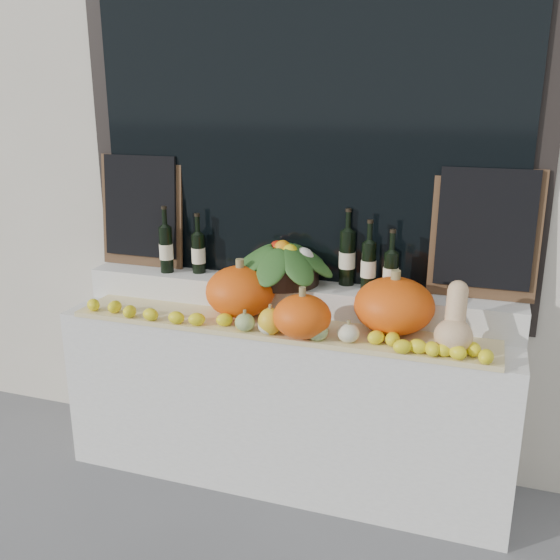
% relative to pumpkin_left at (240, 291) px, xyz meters
% --- Properties ---
extents(storefront_facade, '(7.00, 0.94, 4.50)m').
position_rel_pumpkin_left_xyz_m(storefront_facade, '(0.22, 0.77, 1.21)').
color(storefront_facade, beige).
rests_on(storefront_facade, ground).
extents(display_sill, '(2.30, 0.55, 0.88)m').
position_rel_pumpkin_left_xyz_m(display_sill, '(0.22, 0.05, -0.59)').
color(display_sill, silver).
rests_on(display_sill, ground).
extents(rear_tier, '(2.30, 0.25, 0.16)m').
position_rel_pumpkin_left_xyz_m(rear_tier, '(0.22, 0.20, -0.07)').
color(rear_tier, silver).
rests_on(rear_tier, display_sill).
extents(straw_bedding, '(2.10, 0.32, 0.02)m').
position_rel_pumpkin_left_xyz_m(straw_bedding, '(0.22, -0.07, -0.14)').
color(straw_bedding, tan).
rests_on(straw_bedding, display_sill).
extents(pumpkin_left, '(0.44, 0.44, 0.26)m').
position_rel_pumpkin_left_xyz_m(pumpkin_left, '(0.00, 0.00, 0.00)').
color(pumpkin_left, '#EF570C').
rests_on(pumpkin_left, straw_bedding).
extents(pumpkin_right, '(0.46, 0.46, 0.26)m').
position_rel_pumpkin_left_xyz_m(pumpkin_right, '(0.77, 0.02, 0.00)').
color(pumpkin_right, '#EF570C').
rests_on(pumpkin_right, straw_bedding).
extents(pumpkin_center, '(0.27, 0.27, 0.20)m').
position_rel_pumpkin_left_xyz_m(pumpkin_center, '(0.38, -0.18, -0.03)').
color(pumpkin_center, '#EF570C').
rests_on(pumpkin_center, straw_bedding).
extents(butternut_squash, '(0.17, 0.22, 0.30)m').
position_rel_pumpkin_left_xyz_m(butternut_squash, '(1.05, -0.12, -0.01)').
color(butternut_squash, tan).
rests_on(butternut_squash, straw_bedding).
extents(decorative_gourds, '(0.59, 0.13, 0.15)m').
position_rel_pumpkin_left_xyz_m(decorative_gourds, '(0.31, -0.19, -0.08)').
color(decorative_gourds, '#376D20').
rests_on(decorative_gourds, straw_bedding).
extents(lemon_heap, '(2.20, 0.16, 0.06)m').
position_rel_pumpkin_left_xyz_m(lemon_heap, '(0.22, -0.18, -0.10)').
color(lemon_heap, yellow).
rests_on(lemon_heap, straw_bedding).
extents(produce_bowl, '(0.58, 0.58, 0.24)m').
position_rel_pumpkin_left_xyz_m(produce_bowl, '(0.16, 0.19, 0.12)').
color(produce_bowl, black).
rests_on(produce_bowl, rear_tier).
extents(wine_bottle_far_left, '(0.08, 0.08, 0.37)m').
position_rel_pumpkin_left_xyz_m(wine_bottle_far_left, '(-0.50, 0.17, 0.14)').
color(wine_bottle_far_left, black).
rests_on(wine_bottle_far_left, rear_tier).
extents(wine_bottle_near_left, '(0.08, 0.08, 0.33)m').
position_rel_pumpkin_left_xyz_m(wine_bottle_near_left, '(-0.33, 0.22, 0.12)').
color(wine_bottle_near_left, black).
rests_on(wine_bottle_near_left, rear_tier).
extents(wine_bottle_tall, '(0.08, 0.08, 0.39)m').
position_rel_pumpkin_left_xyz_m(wine_bottle_tall, '(0.48, 0.27, 0.15)').
color(wine_bottle_tall, black).
rests_on(wine_bottle_tall, rear_tier).
extents(wine_bottle_near_right, '(0.08, 0.08, 0.36)m').
position_rel_pumpkin_left_xyz_m(wine_bottle_near_right, '(0.60, 0.21, 0.13)').
color(wine_bottle_near_right, black).
rests_on(wine_bottle_near_right, rear_tier).
extents(wine_bottle_far_right, '(0.08, 0.08, 0.33)m').
position_rel_pumpkin_left_xyz_m(wine_bottle_far_right, '(0.72, 0.17, 0.12)').
color(wine_bottle_far_right, black).
rests_on(wine_bottle_far_right, rear_tier).
extents(chalkboard_left, '(0.50, 0.08, 0.62)m').
position_rel_pumpkin_left_xyz_m(chalkboard_left, '(-0.70, 0.27, 0.33)').
color(chalkboard_left, '#4C331E').
rests_on(chalkboard_left, rear_tier).
extents(chalkboard_right, '(0.50, 0.08, 0.62)m').
position_rel_pumpkin_left_xyz_m(chalkboard_right, '(1.14, 0.27, 0.33)').
color(chalkboard_right, '#4C331E').
rests_on(chalkboard_right, rear_tier).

